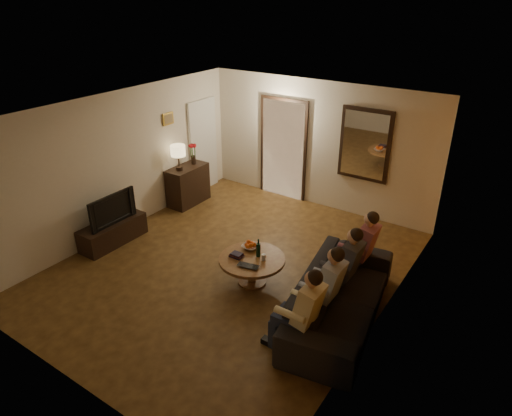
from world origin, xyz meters
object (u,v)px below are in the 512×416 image
Objects in this scene: tv at (109,208)px; person_c at (344,270)px; person_b at (325,291)px; dresser at (188,185)px; tv_stand at (113,232)px; person_a at (303,316)px; table_lamp at (178,158)px; person_d at (361,252)px; wine_bottle at (258,247)px; laptop at (247,268)px; bowl at (250,247)px; dog at (318,282)px; sofa at (340,297)px; coffee_table at (252,270)px.

person_c is at bearing -81.23° from tv.
dresser is at bearing 154.49° from person_b.
person_a reaches higher than tv_stand.
table_lamp reaches higher than person_d.
person_b reaches higher than wine_bottle.
dresser is at bearing 169.21° from person_d.
tv_stand is 4.02× the size of wine_bottle.
bowl is at bearing 108.07° from laptop.
dog reaches higher than tv_stand.
dog is at bearing -17.79° from table_lamp.
person_a is 1.80m from person_d.
wine_bottle is at bearing -171.75° from dog.
person_d is 4.63× the size of bowl.
person_a is at bearing -36.11° from bowl.
dog is 1.23m from bowl.
table_lamp is 2.95m from bowl.
sofa is at bearing -83.66° from person_d.
person_b is at bearing -55.63° from dog.
wine_bottle is at bearing 63.43° from coffee_table.
person_b is (0.00, 0.60, 0.00)m from person_a.
table_lamp reaches higher than laptop.
laptop is (-1.40, -0.25, 0.09)m from sofa.
person_c and person_d have the same top height.
tv_stand is 4.81× the size of bowl.
person_d is 1.74m from laptop.
tv is 0.94× the size of coffee_table.
tv is at bearing -169.83° from dog.
table_lamp reaches higher than person_a.
person_a is (4.19, -2.60, 0.19)m from dresser.
person_c is at bearing 10.98° from coffee_table.
dog is (-0.36, 1.15, -0.32)m from person_a.
sofa is 0.53m from dog.
tv_stand is 2.82m from coffee_table.
bowl is (-1.22, 0.00, 0.20)m from dog.
person_a is at bearing -37.80° from laptop.
person_a is 1.69m from wine_bottle.
sofa is (4.29, -1.48, -0.72)m from table_lamp.
table_lamp is 0.45× the size of person_d.
dresser is 0.77× the size of person_d.
sofa is 1.47m from wine_bottle.
person_c is 3.87× the size of wine_bottle.
bowl is (-1.68, 0.25, 0.11)m from sofa.
dog is (3.83, 0.60, 0.07)m from tv_stand.
person_d is (4.19, -0.58, -0.49)m from table_lamp.
person_c is (4.19, -1.18, -0.49)m from table_lamp.
wine_bottle is (0.23, -0.12, 0.12)m from bowl.
wine_bottle reaches higher than laptop.
bowl is at bearing -178.15° from person_c.
person_d is 3.87× the size of wine_bottle.
dresser is 2.80× the size of laptop.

